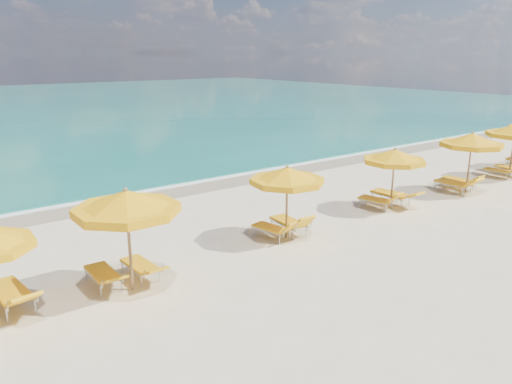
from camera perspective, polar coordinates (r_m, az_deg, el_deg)
ground_plane at (r=15.83m, az=3.30°, el=-5.35°), size 120.00×120.00×0.00m
wet_sand_band at (r=21.70m, az=-9.48°, el=0.28°), size 120.00×2.60×0.01m
foam_line at (r=22.39m, az=-10.44°, el=0.71°), size 120.00×1.20×0.03m
whitecap_far at (r=39.78m, az=-10.60°, el=7.15°), size 18.00×0.30×0.05m
umbrella_3 at (r=12.17m, az=-14.59°, el=-1.27°), size 3.37×3.37×2.61m
umbrella_4 at (r=15.30m, az=3.58°, el=1.81°), size 2.79×2.79×2.36m
umbrella_5 at (r=19.00m, az=15.54°, el=3.89°), size 2.98×2.98×2.33m
umbrella_6 at (r=22.37m, az=23.44°, el=5.39°), size 2.72×2.72×2.56m
lounger_2_right at (r=12.89m, az=-26.14°, el=-10.92°), size 0.87×2.11×0.82m
lounger_3_left at (r=13.20m, az=-17.00°, el=-9.49°), size 0.62×1.78×0.66m
lounger_3_right at (r=13.44m, az=-12.99°, el=-8.74°), size 0.62×1.76×0.63m
lounger_4_left at (r=15.78m, az=1.87°, el=-4.62°), size 0.82×1.66×0.77m
lounger_4_right at (r=16.25m, az=3.83°, el=-3.95°), size 0.76×1.80×0.87m
lounger_5_left at (r=19.31m, az=13.63°, el=-1.25°), size 0.86×1.69×0.78m
lounger_5_right at (r=20.01m, az=15.26°, el=-0.68°), size 0.82×2.07×0.73m
lounger_6_left at (r=22.49m, az=21.69°, el=0.54°), size 0.70×1.95×0.86m
lounger_6_right at (r=23.34m, az=22.17°, el=0.94°), size 0.62×1.74×0.76m
lounger_7_left at (r=26.14m, az=25.98°, el=1.95°), size 0.67×1.63×0.73m
lounger_7_right at (r=26.87m, az=27.02°, el=2.17°), size 0.76×1.78×0.64m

